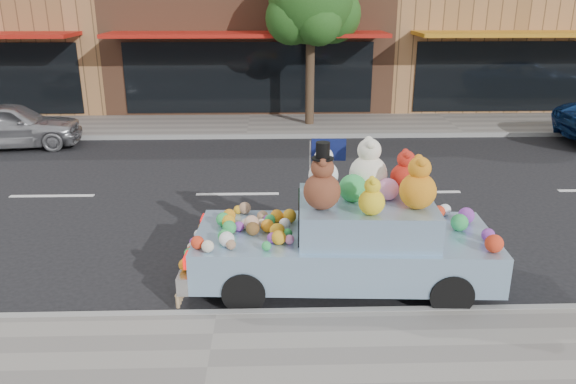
{
  "coord_description": "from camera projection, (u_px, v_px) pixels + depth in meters",
  "views": [
    {
      "loc": [
        0.75,
        -11.53,
        4.12
      ],
      "look_at": [
        1.0,
        -3.42,
        1.25
      ],
      "focal_mm": 35.0,
      "sensor_mm": 36.0,
      "label": 1
    }
  ],
  "objects": [
    {
      "name": "car_silver",
      "position": [
        10.0,
        125.0,
        15.72
      ],
      "size": [
        4.0,
        2.08,
        1.3
      ],
      "primitive_type": "imported",
      "rotation": [
        0.0,
        0.0,
        1.72
      ],
      "color": "#A8A9AD",
      "rests_on": "ground"
    },
    {
      "name": "far_kerb",
      "position": [
        246.0,
        136.0,
        16.91
      ],
      "size": [
        60.0,
        0.12,
        0.13
      ],
      "primitive_type": "cube",
      "color": "gray",
      "rests_on": "ground"
    },
    {
      "name": "near_kerb",
      "position": [
        217.0,
        316.0,
        7.49
      ],
      "size": [
        60.0,
        0.12,
        0.13
      ],
      "primitive_type": "cube",
      "color": "gray",
      "rests_on": "ground"
    },
    {
      "name": "far_sidewalk",
      "position": [
        248.0,
        126.0,
        18.32
      ],
      "size": [
        60.0,
        3.0,
        0.12
      ],
      "primitive_type": "cube",
      "color": "gray",
      "rests_on": "ground"
    },
    {
      "name": "storefront_right",
      "position": [
        500.0,
        7.0,
        22.57
      ],
      "size": [
        10.0,
        9.8,
        7.3
      ],
      "color": "#A77346",
      "rests_on": "ground"
    },
    {
      "name": "street_tree",
      "position": [
        312.0,
        9.0,
        17.22
      ],
      "size": [
        3.0,
        2.7,
        5.22
      ],
      "color": "#38281C",
      "rests_on": "ground"
    },
    {
      "name": "ground",
      "position": [
        237.0,
        194.0,
        12.22
      ],
      "size": [
        120.0,
        120.0,
        0.0
      ],
      "primitive_type": "plane",
      "color": "black",
      "rests_on": "ground"
    },
    {
      "name": "storefront_mid",
      "position": [
        251.0,
        7.0,
        22.29
      ],
      "size": [
        10.0,
        9.8,
        7.3
      ],
      "color": "brown",
      "rests_on": "ground"
    },
    {
      "name": "art_car",
      "position": [
        347.0,
        235.0,
        8.17
      ],
      "size": [
        4.57,
        1.98,
        2.28
      ],
      "rotation": [
        0.0,
        0.0,
        -0.05
      ],
      "color": "black",
      "rests_on": "ground"
    }
  ]
}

